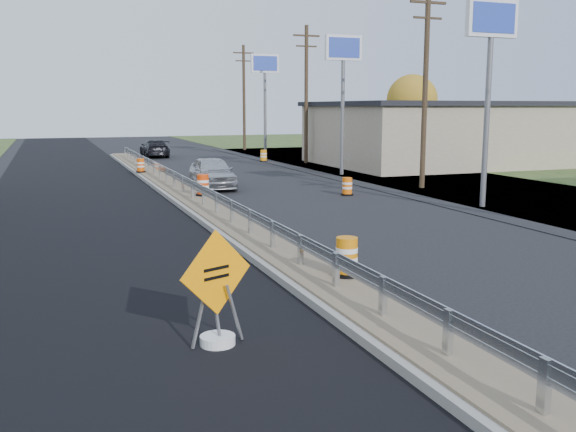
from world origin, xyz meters
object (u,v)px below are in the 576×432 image
object	(u,v)px
barrel_shoulder_near	(347,187)
barrel_shoulder_far	(264,156)
barrel_median_near	(347,257)
car_dark_far	(155,148)
barrel_median_mid	(203,186)
caution_sign	(217,317)
car_silver	(212,172)
barrel_median_far	(141,166)

from	to	relation	value
barrel_shoulder_near	barrel_shoulder_far	bearing A→B (deg)	83.22
barrel_median_near	barrel_shoulder_far	bearing A→B (deg)	74.81
car_dark_far	barrel_median_mid	bearing A→B (deg)	87.22
barrel_median_mid	caution_sign	bearing A→B (deg)	-102.26
caution_sign	barrel_shoulder_near	distance (m)	18.74
barrel_median_near	car_silver	world-z (taller)	car_silver
barrel_median_mid	barrel_median_far	bearing A→B (deg)	95.78
barrel_shoulder_far	barrel_median_far	bearing A→B (deg)	-143.77
caution_sign	car_dark_far	world-z (taller)	caution_sign
barrel_median_far	car_dark_far	size ratio (longest dim) A/B	0.16
barrel_shoulder_far	barrel_median_mid	bearing A→B (deg)	-115.65
caution_sign	barrel_median_mid	distance (m)	16.72
car_dark_far	car_silver	bearing A→B (deg)	90.22
barrel_shoulder_near	caution_sign	bearing A→B (deg)	-122.25
barrel_median_mid	car_silver	distance (m)	4.40
barrel_shoulder_near	barrel_median_far	bearing A→B (deg)	123.60
car_dark_far	barrel_median_near	bearing A→B (deg)	88.77
barrel_shoulder_far	car_dark_far	size ratio (longest dim) A/B	0.18
barrel_shoulder_far	car_silver	xyz separation A→B (m)	(-7.23, -13.86, 0.36)
caution_sign	car_silver	size ratio (longest dim) A/B	0.43
barrel_median_mid	barrel_median_far	xyz separation A→B (m)	(-1.10, 10.87, -0.05)
barrel_median_mid	barrel_shoulder_far	bearing A→B (deg)	64.35
caution_sign	barrel_shoulder_far	size ratio (longest dim) A/B	2.31
barrel_median_near	barrel_shoulder_far	size ratio (longest dim) A/B	1.02
barrel_shoulder_near	car_silver	size ratio (longest dim) A/B	0.18
barrel_shoulder_near	car_silver	xyz separation A→B (m)	(-5.03, 4.65, 0.38)
caution_sign	car_silver	world-z (taller)	caution_sign
barrel_median_mid	barrel_median_far	world-z (taller)	barrel_median_mid
car_dark_far	caution_sign	bearing A→B (deg)	84.09
barrel_median_mid	car_dark_far	world-z (taller)	car_dark_far
barrel_median_far	caution_sign	bearing A→B (deg)	-95.14
car_silver	barrel_median_near	bearing A→B (deg)	-91.67
barrel_shoulder_far	car_dark_far	xyz separation A→B (m)	(-6.72, 7.17, 0.29)
barrel_median_near	barrel_median_mid	bearing A→B (deg)	90.00
caution_sign	barrel_shoulder_near	xyz separation A→B (m)	(10.00, 15.85, -0.11)
barrel_median_mid	barrel_median_far	size ratio (longest dim) A/B	1.14
barrel_median_near	barrel_shoulder_near	bearing A→B (deg)	64.23
car_silver	caution_sign	bearing A→B (deg)	-100.79
barrel_shoulder_far	barrel_median_near	bearing A→B (deg)	-105.19
barrel_median_near	car_silver	bearing A→B (deg)	85.48
barrel_shoulder_far	car_dark_far	distance (m)	9.83
barrel_median_near	car_silver	size ratio (longest dim) A/B	0.19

